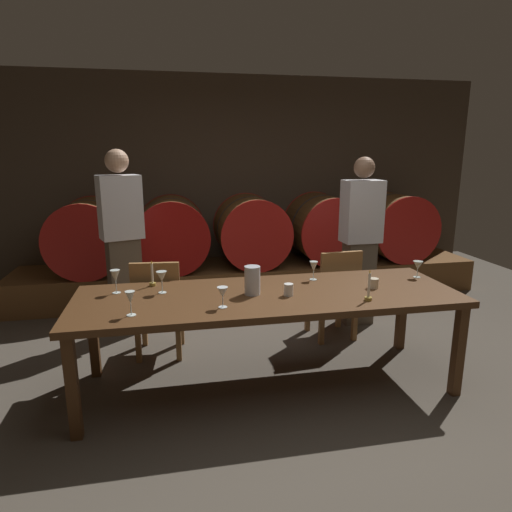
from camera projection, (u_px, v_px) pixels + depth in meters
ground_plane at (313, 396)px, 3.26m from camera, size 8.17×8.17×0.00m
back_wall at (243, 183)px, 5.84m from camera, size 6.29×0.24×2.69m
barrel_shelf at (251, 278)px, 5.59m from camera, size 5.66×0.90×0.39m
wine_barrel_far_left at (89, 236)px, 5.08m from camera, size 0.85×0.88×0.85m
wine_barrel_left at (172, 233)px, 5.26m from camera, size 0.85×0.88×0.85m
wine_barrel_center at (251, 231)px, 5.44m from camera, size 0.85×0.88×0.85m
wine_barrel_right at (324, 228)px, 5.62m from camera, size 0.85×0.88×0.85m
wine_barrel_far_right at (392, 226)px, 5.80m from camera, size 0.85×0.88×0.85m
dining_table at (269, 301)px, 3.27m from camera, size 2.82×0.93×0.74m
chair_left at (158, 304)px, 3.78m from camera, size 0.44×0.44×0.88m
chair_right at (335, 290)px, 4.16m from camera, size 0.43×0.43×0.88m
guest_left at (122, 241)px, 4.23m from camera, size 0.44×0.35×1.78m
guest_right at (360, 241)px, 4.47m from camera, size 0.39×0.25×1.71m
candle_left at (152, 279)px, 3.42m from camera, size 0.05×0.05×0.20m
candle_right at (369, 292)px, 3.09m from camera, size 0.05×0.05×0.23m
pitcher at (252, 280)px, 3.21m from camera, size 0.12×0.12×0.21m
wine_glass_far_left at (115, 277)px, 3.23m from camera, size 0.07×0.07×0.18m
wine_glass_left at (130, 298)px, 2.79m from camera, size 0.06×0.06×0.16m
wine_glass_center_left at (162, 277)px, 3.24m from camera, size 0.08×0.08×0.16m
wine_glass_center_right at (223, 293)px, 2.94m from camera, size 0.07×0.07×0.14m
wine_glass_right at (314, 267)px, 3.57m from camera, size 0.07×0.07×0.15m
wine_glass_far_right at (418, 266)px, 3.64m from camera, size 0.08×0.08×0.14m
cup_left at (289, 290)px, 3.20m from camera, size 0.07×0.07×0.09m
cup_right at (374, 283)px, 3.37m from camera, size 0.08×0.08×0.08m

